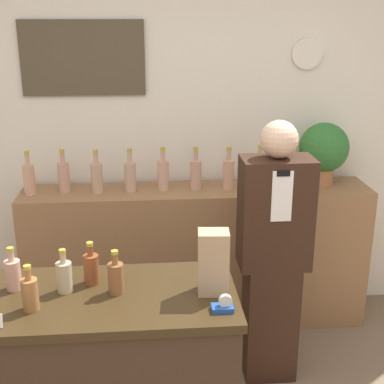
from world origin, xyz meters
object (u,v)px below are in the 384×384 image
tape_dispenser (223,306)px  paper_bag (213,262)px  shopkeeper (273,256)px  potted_plant (324,149)px

tape_dispenser → paper_bag: bearing=98.8°
shopkeeper → tape_dispenser: (-0.40, -0.81, 0.17)m
paper_bag → tape_dispenser: paper_bag is taller
shopkeeper → potted_plant: bearing=54.2°
shopkeeper → paper_bag: (-0.43, -0.65, 0.30)m
potted_plant → tape_dispenser: size_ratio=4.73×
shopkeeper → paper_bag: 0.84m
shopkeeper → tape_dispenser: shopkeeper is taller
shopkeeper → paper_bag: bearing=-123.2°
tape_dispenser → shopkeeper: bearing=63.5°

